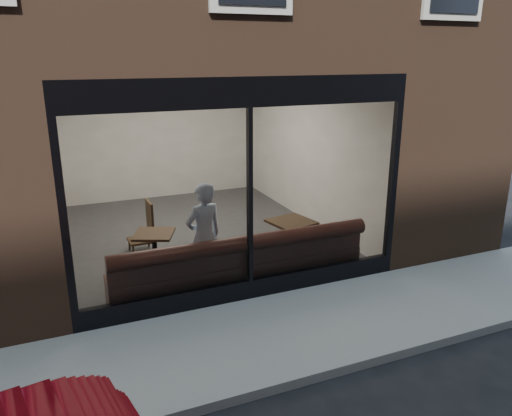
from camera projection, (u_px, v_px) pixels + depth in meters
name	position (u px, v px, depth m)	size (l,w,h in m)	color
ground	(319.00, 376.00, 5.63)	(120.00, 120.00, 0.00)	black
sidewalk_near	(281.00, 332.00, 6.51)	(40.00, 2.00, 0.01)	gray
kerb_near	(322.00, 374.00, 5.57)	(40.00, 0.10, 0.12)	gray
host_building_pier_right	(294.00, 126.00, 13.59)	(2.50, 12.00, 3.20)	brown
host_building_backfill	(135.00, 120.00, 14.83)	(5.00, 6.00, 3.20)	brown
cafe_floor	(194.00, 234.00, 10.02)	(6.00, 6.00, 0.00)	#2D2D30
cafe_ceiling	(188.00, 70.00, 9.08)	(6.00, 6.00, 0.00)	white
cafe_wall_back	(157.00, 134.00, 12.18)	(5.00, 5.00, 0.00)	beige
cafe_wall_left	(52.00, 167.00, 8.62)	(6.00, 6.00, 0.00)	beige
cafe_wall_right	(306.00, 147.00, 10.48)	(6.00, 6.00, 0.00)	beige
storefront_kick	(250.00, 289.00, 7.39)	(5.00, 0.10, 0.30)	black
storefront_header	(249.00, 92.00, 6.54)	(5.00, 0.10, 0.40)	black
storefront_mullion	(250.00, 198.00, 6.97)	(0.06, 0.10, 2.50)	black
storefront_glass	(251.00, 198.00, 6.95)	(4.80, 4.80, 0.00)	white
banquette	(240.00, 273.00, 7.72)	(4.00, 0.55, 0.45)	#351713
person	(204.00, 237.00, 7.52)	(0.61, 0.40, 1.68)	#A8BEDD
cafe_table_left	(154.00, 234.00, 7.91)	(0.60, 0.60, 0.04)	#301F12
cafe_table_right	(291.00, 222.00, 8.48)	(0.68, 0.68, 0.04)	#301F12
cafe_chair_left	(141.00, 240.00, 9.07)	(0.44, 0.44, 0.04)	#301F12
wall_poster	(55.00, 174.00, 8.62)	(0.02, 0.67, 0.89)	white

